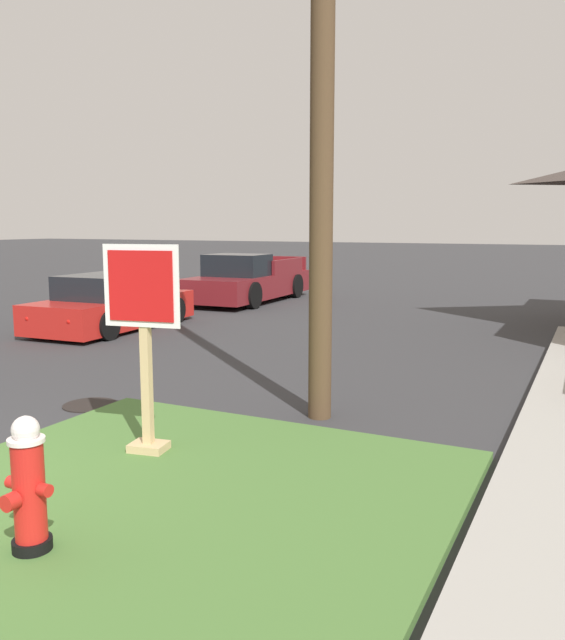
{
  "coord_description": "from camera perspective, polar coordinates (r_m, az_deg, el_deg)",
  "views": [
    {
      "loc": [
        5.72,
        -2.78,
        2.34
      ],
      "look_at": [
        2.01,
        4.76,
        1.1
      ],
      "focal_mm": 36.23,
      "sensor_mm": 36.0,
      "label": 1
    }
  ],
  "objects": [
    {
      "name": "fire_hydrant",
      "position": [
        4.94,
        -21.53,
        -13.59
      ],
      "size": [
        0.38,
        0.34,
        0.97
      ],
      "color": "black",
      "rests_on": "grass_corner_patch"
    },
    {
      "name": "parked_sedan_red",
      "position": [
        15.08,
        -14.88,
        1.27
      ],
      "size": [
        2.06,
        4.23,
        1.25
      ],
      "color": "red",
      "rests_on": "ground"
    },
    {
      "name": "grass_corner_patch",
      "position": [
        5.73,
        -10.41,
        -15.42
      ],
      "size": [
        4.66,
        4.67,
        0.08
      ],
      "primitive_type": "cube",
      "color": "#477033",
      "rests_on": "ground"
    },
    {
      "name": "pickup_truck_maroon",
      "position": [
        19.84,
        -3.14,
        3.4
      ],
      "size": [
        2.25,
        5.26,
        1.48
      ],
      "color": "maroon",
      "rests_on": "ground"
    },
    {
      "name": "stop_sign",
      "position": [
        6.51,
        -12.07,
        -2.63
      ],
      "size": [
        0.79,
        0.34,
        2.08
      ],
      "color": "tan",
      "rests_on": "grass_corner_patch"
    },
    {
      "name": "manhole_cover",
      "position": [
        8.87,
        -16.63,
        -7.2
      ],
      "size": [
        0.7,
        0.7,
        0.02
      ],
      "primitive_type": "cylinder",
      "color": "black",
      "rests_on": "ground"
    }
  ]
}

